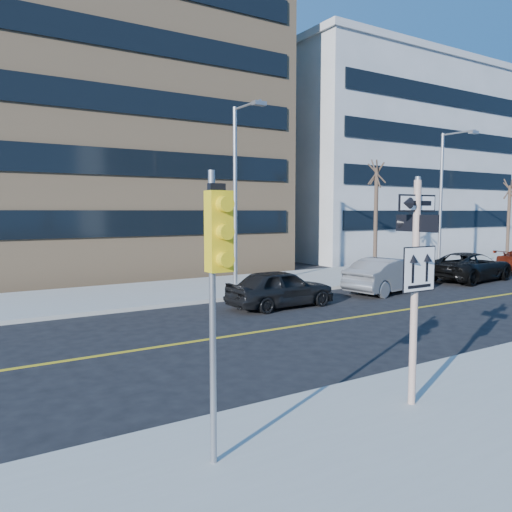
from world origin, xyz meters
TOP-DOWN VIEW (x-y plane):
  - ground at (0.00, 0.00)m, footprint 120.00×120.00m
  - far_sidewalk at (18.00, 12.00)m, footprint 66.00×6.00m
  - road_centerline at (12.00, 4.00)m, footprint 40.00×0.14m
  - sign_pole at (0.00, -2.51)m, footprint 0.92×0.92m
  - traffic_signal at (-4.00, -2.66)m, footprint 0.32×0.45m
  - parked_car_a at (3.59, 6.83)m, footprint 1.79×4.29m
  - parked_car_b at (9.60, 7.09)m, footprint 2.39×4.90m
  - parked_car_c at (16.04, 7.53)m, footprint 3.02×5.56m
  - streetlight_a at (4.00, 10.76)m, footprint 0.55×2.25m
  - streetlight_b at (18.00, 10.76)m, footprint 0.55×2.25m
  - street_tree_west at (13.00, 11.30)m, footprint 1.80×1.80m
  - street_tree_east at (26.00, 11.60)m, footprint 1.80×1.80m
  - building_brick at (2.00, 25.00)m, footprint 18.00×18.00m
  - building_grey_mid at (24.00, 24.00)m, footprint 20.00×16.00m
  - building_grey_far at (45.00, 27.00)m, footprint 18.00×18.00m

SIDE VIEW (x-z plane):
  - ground at x=0.00m, z-range 0.00..0.00m
  - road_centerline at x=12.00m, z-range 0.00..0.01m
  - far_sidewalk at x=18.00m, z-range 0.00..0.15m
  - parked_car_a at x=3.59m, z-range 0.00..1.45m
  - parked_car_c at x=16.04m, z-range 0.00..1.48m
  - parked_car_b at x=9.60m, z-range 0.00..1.55m
  - sign_pole at x=0.00m, z-range 0.41..4.47m
  - traffic_signal at x=-4.00m, z-range 1.03..5.03m
  - streetlight_a at x=4.00m, z-range 0.76..8.76m
  - streetlight_b at x=18.00m, z-range 0.76..8.76m
  - street_tree_east at x=26.00m, z-range 2.07..7.82m
  - street_tree_west at x=13.00m, z-range 2.35..8.70m
  - building_grey_mid at x=24.00m, z-range 0.00..15.00m
  - building_grey_far at x=45.00m, z-range 0.00..16.00m
  - building_brick at x=2.00m, z-range 0.00..18.00m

